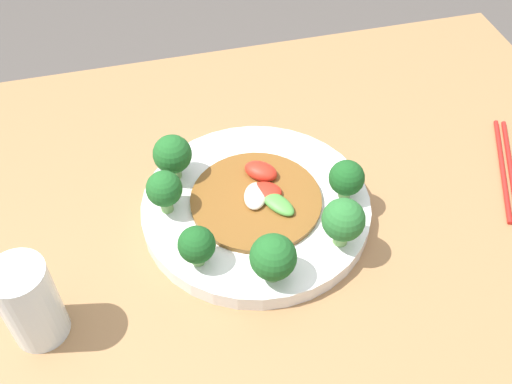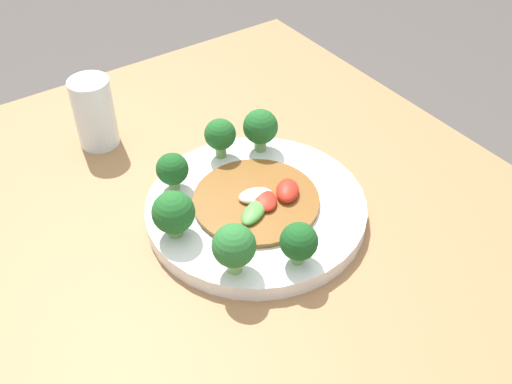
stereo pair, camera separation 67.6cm
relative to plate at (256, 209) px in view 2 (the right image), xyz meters
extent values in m
cube|color=olive|center=(-0.03, 0.04, -0.38)|extent=(1.07, 0.89, 0.73)
cylinder|color=white|center=(0.00, 0.00, 0.00)|extent=(0.32, 0.32, 0.02)
cylinder|color=#70A356|center=(0.01, 0.12, 0.02)|extent=(0.02, 0.02, 0.02)
sphere|color=#1E5B23|center=(0.01, 0.12, 0.05)|extent=(0.06, 0.06, 0.06)
cylinder|color=#7AAD5B|center=(-0.12, 0.02, 0.02)|extent=(0.02, 0.02, 0.02)
sphere|color=#19511E|center=(-0.12, 0.02, 0.05)|extent=(0.05, 0.05, 0.05)
cylinder|color=#70A356|center=(0.12, -0.02, 0.02)|extent=(0.02, 0.02, 0.02)
sphere|color=#1E5B23|center=(0.12, -0.02, 0.05)|extent=(0.05, 0.05, 0.05)
cylinder|color=#7AAD5B|center=(-0.09, 0.09, 0.02)|extent=(0.02, 0.02, 0.02)
sphere|color=#286B2D|center=(-0.09, 0.09, 0.06)|extent=(0.06, 0.06, 0.06)
cylinder|color=#70A356|center=(0.10, -0.08, 0.02)|extent=(0.02, 0.02, 0.02)
sphere|color=#1E5B23|center=(0.10, -0.08, 0.06)|extent=(0.05, 0.05, 0.05)
cylinder|color=#7AAD5B|center=(0.10, 0.08, 0.02)|extent=(0.02, 0.02, 0.02)
sphere|color=#19511E|center=(0.10, 0.08, 0.05)|extent=(0.05, 0.05, 0.05)
cylinder|color=brown|center=(0.00, 0.00, 0.02)|extent=(0.18, 0.18, 0.01)
ellipsoid|color=red|center=(-0.02, -0.04, 0.03)|extent=(0.06, 0.06, 0.02)
ellipsoid|color=beige|center=(0.00, 0.00, 0.02)|extent=(0.04, 0.06, 0.02)
ellipsoid|color=#4C933D|center=(-0.03, 0.02, 0.02)|extent=(0.05, 0.06, 0.01)
ellipsoid|color=red|center=(-0.01, -0.01, 0.02)|extent=(0.06, 0.05, 0.01)
cylinder|color=silver|center=(0.29, 0.11, 0.05)|extent=(0.07, 0.07, 0.12)
camera|label=1|loc=(0.13, 0.53, 0.63)|focal=42.00mm
camera|label=2|loc=(-0.52, 0.36, 0.59)|focal=42.00mm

